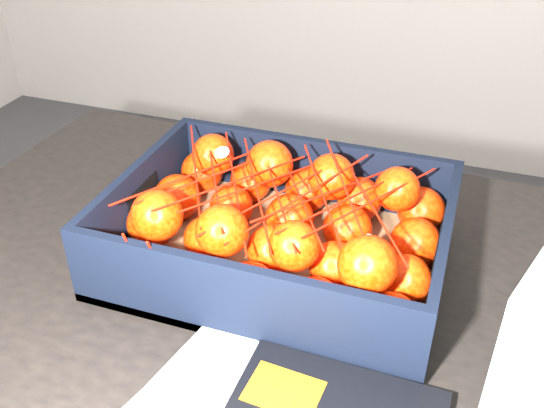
% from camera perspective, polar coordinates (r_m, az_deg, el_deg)
% --- Properties ---
extents(table, '(1.22, 0.83, 0.75)m').
position_cam_1_polar(table, '(0.84, 3.47, -14.32)').
color(table, black).
rests_on(table, ground).
extents(produce_crate, '(0.43, 0.32, 0.11)m').
position_cam_1_polar(produce_crate, '(0.82, 0.70, -3.50)').
color(produce_crate, olive).
rests_on(produce_crate, table).
extents(clementine_heap, '(0.41, 0.30, 0.12)m').
position_cam_1_polar(clementine_heap, '(0.80, 0.90, -1.92)').
color(clementine_heap, '#FB2A05').
rests_on(clementine_heap, produce_crate).
extents(mesh_net, '(0.36, 0.28, 0.10)m').
position_cam_1_polar(mesh_net, '(0.77, 0.14, 1.04)').
color(mesh_net, '#B41206').
rests_on(mesh_net, clementine_heap).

